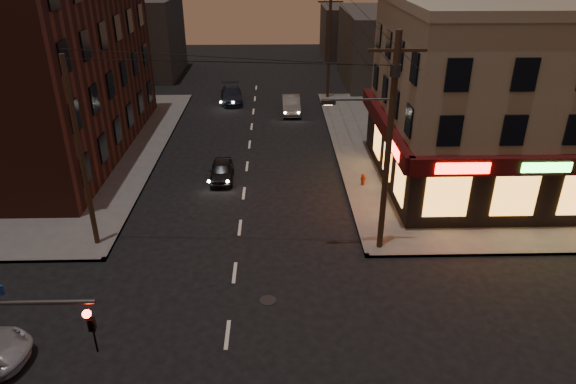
{
  "coord_description": "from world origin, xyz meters",
  "views": [
    {
      "loc": [
        1.89,
        -14.96,
        13.28
      ],
      "look_at": [
        2.42,
        5.58,
        3.2
      ],
      "focal_mm": 32.0,
      "sensor_mm": 36.0,
      "label": 1
    }
  ],
  "objects_px": {
    "sedan_near": "(222,171)",
    "sedan_far": "(231,95)",
    "sedan_mid": "(291,105)",
    "fire_hydrant": "(363,179)"
  },
  "relations": [
    {
      "from": "sedan_near",
      "to": "sedan_far",
      "type": "height_order",
      "value": "sedan_far"
    },
    {
      "from": "sedan_far",
      "to": "sedan_mid",
      "type": "bearing_deg",
      "value": -38.21
    },
    {
      "from": "sedan_far",
      "to": "fire_hydrant",
      "type": "xyz_separation_m",
      "value": [
        9.17,
        -18.3,
        -0.14
      ]
    },
    {
      "from": "sedan_near",
      "to": "sedan_mid",
      "type": "bearing_deg",
      "value": 69.04
    },
    {
      "from": "sedan_near",
      "to": "sedan_mid",
      "type": "distance_m",
      "value": 14.42
    },
    {
      "from": "sedan_near",
      "to": "sedan_far",
      "type": "relative_size",
      "value": 0.73
    },
    {
      "from": "sedan_near",
      "to": "fire_hydrant",
      "type": "height_order",
      "value": "sedan_near"
    },
    {
      "from": "sedan_near",
      "to": "fire_hydrant",
      "type": "bearing_deg",
      "value": -10.55
    },
    {
      "from": "sedan_near",
      "to": "fire_hydrant",
      "type": "distance_m",
      "value": 8.61
    },
    {
      "from": "sedan_near",
      "to": "sedan_mid",
      "type": "height_order",
      "value": "sedan_mid"
    }
  ]
}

